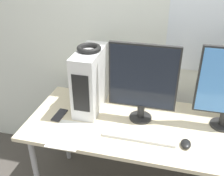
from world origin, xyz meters
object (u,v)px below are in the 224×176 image
at_px(headphones, 89,48).
at_px(cell_phone, 60,115).
at_px(monitor_main, 143,81).
at_px(keyboard, 139,134).
at_px(mouse, 186,144).
at_px(pc_tower, 90,80).

xyz_separation_m(headphones, cell_phone, (-0.19, -0.18, -0.47)).
xyz_separation_m(headphones, monitor_main, (0.39, -0.07, -0.17)).
bearing_deg(cell_phone, headphones, 45.65).
bearing_deg(keyboard, headphones, 147.96).
distance_m(keyboard, mouse, 0.30).
bearing_deg(pc_tower, cell_phone, -137.22).
bearing_deg(cell_phone, pc_tower, 45.52).
xyz_separation_m(mouse, cell_phone, (-0.91, 0.11, -0.01)).
distance_m(keyboard, cell_phone, 0.61).
bearing_deg(keyboard, mouse, -5.60).
relative_size(headphones, cell_phone, 1.10).
xyz_separation_m(keyboard, mouse, (0.30, -0.03, 0.01)).
height_order(headphones, cell_phone, headphones).
distance_m(pc_tower, mouse, 0.80).
bearing_deg(monitor_main, cell_phone, -169.30).
bearing_deg(cell_phone, keyboard, -5.02).
xyz_separation_m(headphones, keyboard, (0.42, -0.26, -0.47)).
distance_m(monitor_main, mouse, 0.49).
distance_m(pc_tower, monitor_main, 0.41).
distance_m(monitor_main, keyboard, 0.36).
relative_size(pc_tower, cell_phone, 2.98).
height_order(pc_tower, monitor_main, monitor_main).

